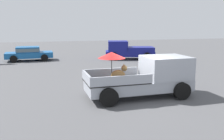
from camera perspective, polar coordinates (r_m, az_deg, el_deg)
ground_plane at (r=11.81m, az=6.21°, el=-6.21°), size 80.00×80.00×0.00m
pickup_truck_main at (r=11.73m, az=8.24°, el=-1.50°), size 5.07×2.29×2.21m
pickup_truck_red at (r=24.29m, az=3.71°, el=4.65°), size 5.09×3.07×1.80m
parked_sedan_near at (r=24.46m, az=-18.99°, el=3.83°), size 4.37×2.11×1.33m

